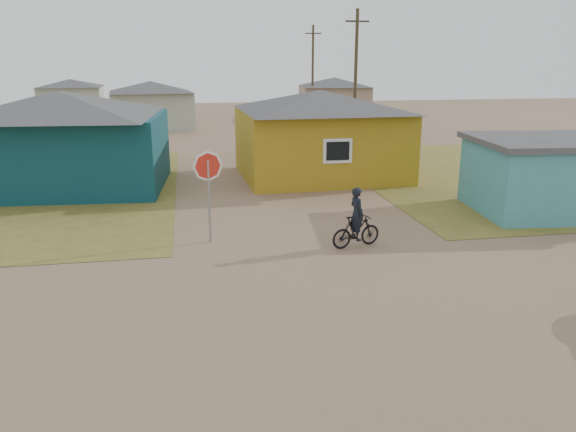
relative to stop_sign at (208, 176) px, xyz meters
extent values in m
plane|color=#8C6B50|center=(2.90, -5.18, -1.98)|extent=(120.00, 120.00, 0.00)
cube|color=olive|center=(16.90, 7.82, -1.97)|extent=(20.00, 18.00, 0.00)
cube|color=#0A333C|center=(-5.60, 8.32, -0.48)|extent=(8.40, 6.54, 3.00)
pyramid|color=#3A3A3D|center=(-5.60, 8.32, 1.52)|extent=(8.93, 7.08, 1.00)
cube|color=#A78319|center=(5.40, 8.82, -0.48)|extent=(7.21, 6.24, 3.00)
pyramid|color=#3A3A3D|center=(5.40, 8.82, 1.47)|extent=(7.72, 6.76, 0.90)
cube|color=silver|center=(5.40, 5.79, -0.33)|extent=(1.20, 0.06, 1.00)
cube|color=black|center=(5.40, 5.76, -0.33)|extent=(0.95, 0.04, 0.75)
cube|color=teal|center=(12.40, 1.32, -0.78)|extent=(6.39, 4.61, 2.40)
cube|color=#3A3A3D|center=(12.40, 1.32, 0.52)|extent=(6.71, 4.93, 0.20)
cube|color=#A4B198|center=(-3.10, 28.82, -0.58)|extent=(6.49, 5.60, 2.80)
pyramid|color=#3A3A3D|center=(-3.10, 28.82, 1.22)|extent=(7.04, 6.15, 0.80)
cube|color=gray|center=(12.90, 34.82, -0.58)|extent=(6.41, 5.50, 2.80)
pyramid|color=#3A3A3D|center=(12.90, 34.82, 1.22)|extent=(6.95, 6.05, 0.80)
cube|color=#A4B198|center=(-11.10, 40.82, -0.63)|extent=(5.75, 5.28, 2.70)
pyramid|color=#3A3A3D|center=(-11.10, 40.82, 1.07)|extent=(6.28, 5.81, 0.70)
cylinder|color=#423727|center=(9.40, 16.82, 2.02)|extent=(0.20, 0.20, 8.00)
cube|color=#423727|center=(9.40, 16.82, 5.32)|extent=(1.40, 0.10, 0.10)
cylinder|color=#423727|center=(10.40, 32.82, 2.02)|extent=(0.20, 0.20, 8.00)
cube|color=#423727|center=(10.40, 32.82, 5.32)|extent=(1.40, 0.10, 0.10)
cylinder|color=gray|center=(0.00, 0.00, -0.76)|extent=(0.07, 0.07, 2.44)
imported|color=black|center=(4.10, -1.20, -1.51)|extent=(1.61, 0.82, 0.93)
imported|color=black|center=(4.10, -1.20, -0.99)|extent=(0.50, 0.63, 1.53)
camera|label=1|loc=(-0.54, -15.94, 3.25)|focal=35.00mm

